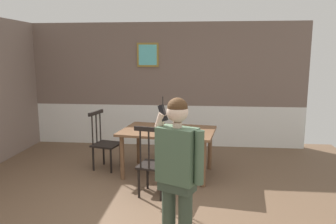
# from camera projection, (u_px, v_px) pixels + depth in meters

# --- Properties ---
(ground_plane) EXTENTS (7.45, 7.45, 0.00)m
(ground_plane) POSITION_uv_depth(u_px,v_px,m) (137.00, 217.00, 4.11)
(ground_plane) COLOR brown
(room_back_partition) EXTENTS (6.02, 0.17, 2.69)m
(room_back_partition) POSITION_uv_depth(u_px,v_px,m) (166.00, 87.00, 7.21)
(room_back_partition) COLOR #756056
(room_back_partition) RESTS_ON ground_plane
(dining_table) EXTENTS (1.65, 1.22, 0.77)m
(dining_table) POSITION_uv_depth(u_px,v_px,m) (168.00, 135.00, 5.48)
(dining_table) COLOR brown
(dining_table) RESTS_ON ground_plane
(chair_near_window) EXTENTS (0.49, 0.49, 1.04)m
(chair_near_window) POSITION_uv_depth(u_px,v_px,m) (153.00, 163.00, 4.65)
(chair_near_window) COLOR black
(chair_near_window) RESTS_ON ground_plane
(chair_by_doorway) EXTENTS (0.53, 0.53, 1.03)m
(chair_by_doorway) POSITION_uv_depth(u_px,v_px,m) (105.00, 142.00, 5.78)
(chair_by_doorway) COLOR black
(chair_by_doorway) RESTS_ON ground_plane
(person_figure) EXTENTS (0.51, 0.36, 1.61)m
(person_figure) POSITION_uv_depth(u_px,v_px,m) (178.00, 168.00, 3.21)
(person_figure) COLOR #3A493A
(person_figure) RESTS_ON ground_plane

